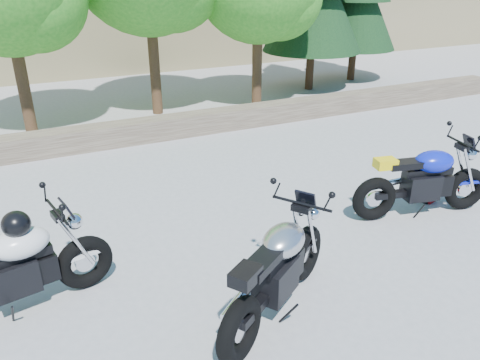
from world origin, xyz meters
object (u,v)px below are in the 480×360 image
object	(u,v)px
blue_bike	(424,181)
backpack	(428,192)
white_bike	(11,267)
silver_bike	(278,271)

from	to	relation	value
blue_bike	backpack	size ratio (longest dim) A/B	6.76
white_bike	blue_bike	xyz separation A→B (m)	(6.04, -0.20, -0.04)
silver_bike	white_bike	world-z (taller)	white_bike
silver_bike	white_bike	size ratio (longest dim) A/B	0.91
white_bike	backpack	bearing A→B (deg)	-10.92
backpack	blue_bike	bearing A→B (deg)	-164.21
blue_bike	backpack	distance (m)	0.70
silver_bike	white_bike	distance (m)	3.01
white_bike	silver_bike	bearing A→B (deg)	-37.25
white_bike	backpack	size ratio (longest dim) A/B	6.56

